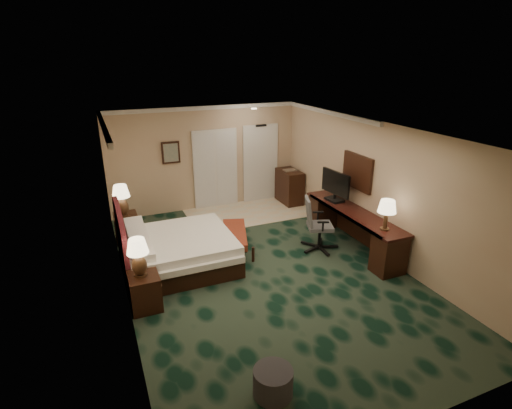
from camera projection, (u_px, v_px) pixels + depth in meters
name	position (u px, v px, depth m)	size (l,w,h in m)	color
floor	(263.00, 271.00, 7.67)	(5.00, 7.50, 0.00)	black
ceiling	(264.00, 131.00, 6.71)	(5.00, 7.50, 0.00)	silver
wall_back	(206.00, 159.00, 10.42)	(5.00, 0.00, 2.70)	#C5AF8D
wall_front	(417.00, 330.00, 3.96)	(5.00, 0.00, 2.70)	#C5AF8D
wall_left	(119.00, 228.00, 6.28)	(0.00, 7.50, 2.70)	#C5AF8D
wall_right	(376.00, 189.00, 8.10)	(0.00, 7.50, 2.70)	#C5AF8D
crown_molding	(264.00, 134.00, 6.73)	(5.00, 7.50, 0.10)	silver
tile_patch	(250.00, 212.00, 10.49)	(3.20, 1.70, 0.01)	beige
headboard	(121.00, 239.00, 7.39)	(0.12, 2.00, 1.40)	#4A141B
entry_door	(260.00, 164.00, 11.06)	(1.02, 0.06, 2.18)	silver
closet_doors	(216.00, 169.00, 10.58)	(1.20, 0.06, 2.10)	#B3B3B3
wall_art	(171.00, 153.00, 9.97)	(0.45, 0.06, 0.55)	slate
wall_mirror	(357.00, 172.00, 8.53)	(0.05, 0.95, 0.75)	white
bed	(180.00, 251.00, 7.76)	(2.00, 1.85, 0.63)	white
nightstand_near	(145.00, 291.00, 6.49)	(0.48, 0.55, 0.60)	black
nightstand_far	(127.00, 228.00, 8.84)	(0.49, 0.56, 0.61)	black
lamp_near	(138.00, 258.00, 6.27)	(0.34, 0.34, 0.65)	black
lamp_far	(122.00, 201.00, 8.56)	(0.37, 0.37, 0.70)	black
bed_bench	(235.00, 241.00, 8.39)	(0.47, 1.34, 0.45)	maroon
ottoman	(273.00, 382.00, 4.86)	(0.49, 0.49, 0.35)	#343435
desk	(352.00, 229.00, 8.51)	(0.61, 2.85, 0.82)	black
tv	(335.00, 186.00, 8.84)	(0.07, 0.88, 0.68)	black
desk_lamp	(386.00, 215.00, 7.39)	(0.34, 0.34, 0.60)	black
desk_chair	(320.00, 224.00, 8.36)	(0.67, 0.63, 1.15)	#545454
minibar	(289.00, 187.00, 11.06)	(0.48, 0.87, 0.92)	black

